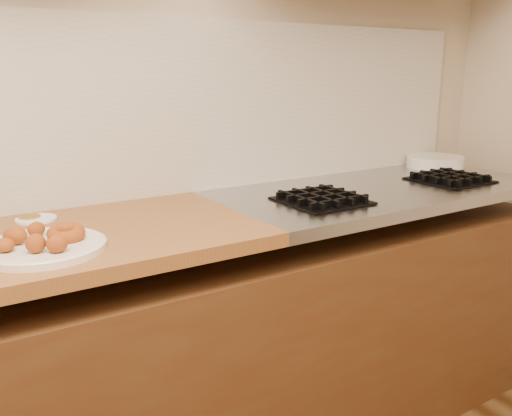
{
  "coord_description": "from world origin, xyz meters",
  "views": [
    {
      "loc": [
        -0.33,
        0.25,
        1.33
      ],
      "look_at": [
        0.51,
        1.56,
        0.93
      ],
      "focal_mm": 38.0,
      "sensor_mm": 36.0,
      "label": 1
    }
  ],
  "objects": [
    {
      "name": "wall_back",
      "position": [
        0.0,
        2.0,
        1.35
      ],
      "size": [
        4.0,
        0.02,
        2.7
      ],
      "primitive_type": "cube",
      "color": "#BEAD8E",
      "rests_on": "ground"
    },
    {
      "name": "base_cabinet",
      "position": [
        0.0,
        1.69,
        0.39
      ],
      "size": [
        3.6,
        0.6,
        0.77
      ],
      "primitive_type": "cube",
      "color": "#4A3118",
      "rests_on": "floor"
    },
    {
      "name": "stovetop",
      "position": [
        1.15,
        1.69,
        0.88
      ],
      "size": [
        1.3,
        0.62,
        0.04
      ],
      "primitive_type": "cube",
      "color": "#9EA0A5",
      "rests_on": "base_cabinet"
    },
    {
      "name": "backsplash",
      "position": [
        0.0,
        1.99,
        1.2
      ],
      "size": [
        3.6,
        0.02,
        0.6
      ],
      "primitive_type": "cube",
      "color": "#BCB8AA",
      "rests_on": "wall_back"
    },
    {
      "name": "burner_grates",
      "position": [
        1.13,
        1.61,
        0.91
      ],
      "size": [
        0.91,
        0.26,
        0.03
      ],
      "color": "black",
      "rests_on": "stovetop"
    },
    {
      "name": "donut_plate",
      "position": [
        -0.09,
        1.58,
        0.91
      ],
      "size": [
        0.3,
        0.3,
        0.02
      ],
      "primitive_type": "cylinder",
      "color": "silver",
      "rests_on": "butcher_block"
    },
    {
      "name": "ring_donut",
      "position": [
        -0.04,
        1.59,
        0.93
      ],
      "size": [
        0.1,
        0.1,
        0.04
      ],
      "primitive_type": "torus",
      "rotation": [
        0.1,
        0.0,
        -0.06
      ],
      "color": "#954B17",
      "rests_on": "donut_plate"
    },
    {
      "name": "fried_dough_chunks",
      "position": [
        -0.13,
        1.56,
        0.94
      ],
      "size": [
        0.16,
        0.2,
        0.05
      ],
      "color": "#954B17",
      "rests_on": "donut_plate"
    },
    {
      "name": "tub_lid",
      "position": [
        -0.05,
        1.88,
        0.9
      ],
      "size": [
        0.13,
        0.13,
        0.01
      ],
      "primitive_type": "cylinder",
      "rotation": [
        0.0,
        0.0,
        -0.12
      ],
      "color": "white",
      "rests_on": "butcher_block"
    },
    {
      "name": "brass_jar_lid",
      "position": [
        -0.07,
        1.9,
        0.91
      ],
      "size": [
        0.07,
        0.07,
        0.01
      ],
      "primitive_type": "cylinder",
      "rotation": [
        0.0,
        0.0,
        -0.14
      ],
      "color": "#AB8824",
      "rests_on": "butcher_block"
    },
    {
      "name": "plate_stack",
      "position": [
        1.66,
        1.86,
        0.92
      ],
      "size": [
        0.25,
        0.25,
        0.05
      ],
      "color": "silver",
      "rests_on": "stovetop"
    }
  ]
}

